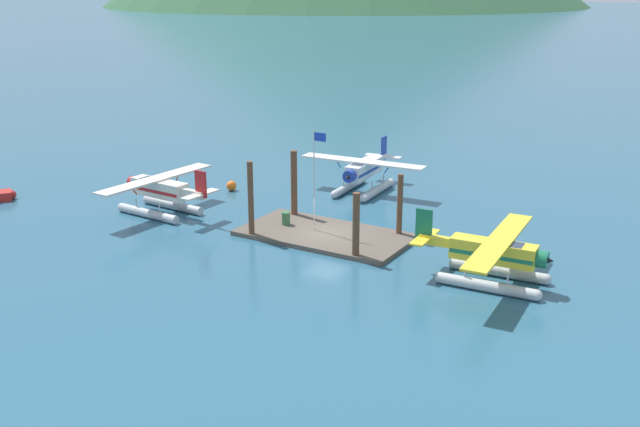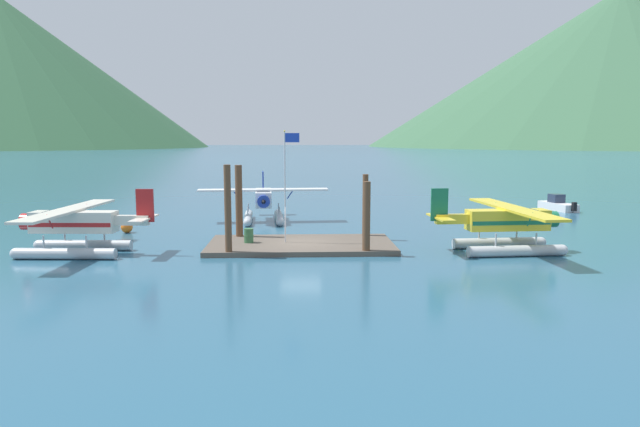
{
  "view_description": "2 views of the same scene",
  "coord_description": "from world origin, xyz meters",
  "px_view_note": "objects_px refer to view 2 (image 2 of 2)",
  "views": [
    {
      "loc": [
        23.74,
        -40.37,
        16.47
      ],
      "look_at": [
        -0.46,
        0.08,
        1.55
      ],
      "focal_mm": 41.42,
      "sensor_mm": 36.0,
      "label": 1
    },
    {
      "loc": [
        -0.25,
        -34.22,
        6.67
      ],
      "look_at": [
        1.17,
        -0.5,
        2.17
      ],
      "focal_mm": 31.46,
      "sensor_mm": 36.0,
      "label": 2
    }
  ],
  "objects_px": {
    "seaplane_white_bow_left": "(263,202)",
    "mooring_buoy": "(127,227)",
    "seaplane_cream_port_aft": "(74,228)",
    "fuel_drum": "(249,236)",
    "boat_white_open_east": "(557,205)",
    "seaplane_yellow_stbd_aft": "(508,226)",
    "flagpole": "(287,174)"
  },
  "relations": [
    {
      "from": "seaplane_white_bow_left",
      "to": "boat_white_open_east",
      "type": "relative_size",
      "value": 2.16
    },
    {
      "from": "mooring_buoy",
      "to": "seaplane_cream_port_aft",
      "type": "bearing_deg",
      "value": -95.21
    },
    {
      "from": "flagpole",
      "to": "seaplane_white_bow_left",
      "type": "bearing_deg",
      "value": 100.82
    },
    {
      "from": "fuel_drum",
      "to": "boat_white_open_east",
      "type": "xyz_separation_m",
      "value": [
        27.63,
        17.31,
        -0.25
      ]
    },
    {
      "from": "seaplane_white_bow_left",
      "to": "mooring_buoy",
      "type": "bearing_deg",
      "value": -151.25
    },
    {
      "from": "mooring_buoy",
      "to": "fuel_drum",
      "type": "bearing_deg",
      "value": -32.25
    },
    {
      "from": "seaplane_cream_port_aft",
      "to": "seaplane_yellow_stbd_aft",
      "type": "height_order",
      "value": "same"
    },
    {
      "from": "flagpole",
      "to": "seaplane_yellow_stbd_aft",
      "type": "distance_m",
      "value": 13.56
    },
    {
      "from": "seaplane_white_bow_left",
      "to": "fuel_drum",
      "type": "bearing_deg",
      "value": -91.49
    },
    {
      "from": "seaplane_yellow_stbd_aft",
      "to": "seaplane_white_bow_left",
      "type": "relative_size",
      "value": 1.0
    },
    {
      "from": "flagpole",
      "to": "seaplane_white_bow_left",
      "type": "xyz_separation_m",
      "value": [
        -2.09,
        10.95,
        -2.95
      ]
    },
    {
      "from": "flagpole",
      "to": "seaplane_yellow_stbd_aft",
      "type": "bearing_deg",
      "value": -9.56
    },
    {
      "from": "seaplane_white_bow_left",
      "to": "seaplane_cream_port_aft",
      "type": "bearing_deg",
      "value": -128.36
    },
    {
      "from": "mooring_buoy",
      "to": "seaplane_white_bow_left",
      "type": "bearing_deg",
      "value": 28.75
    },
    {
      "from": "mooring_buoy",
      "to": "seaplane_cream_port_aft",
      "type": "height_order",
      "value": "seaplane_cream_port_aft"
    },
    {
      "from": "fuel_drum",
      "to": "seaplane_cream_port_aft",
      "type": "bearing_deg",
      "value": -169.36
    },
    {
      "from": "seaplane_yellow_stbd_aft",
      "to": "mooring_buoy",
      "type": "bearing_deg",
      "value": 162.1
    },
    {
      "from": "seaplane_yellow_stbd_aft",
      "to": "boat_white_open_east",
      "type": "bearing_deg",
      "value": 57.93
    },
    {
      "from": "seaplane_cream_port_aft",
      "to": "seaplane_white_bow_left",
      "type": "bearing_deg",
      "value": 51.64
    },
    {
      "from": "fuel_drum",
      "to": "seaplane_cream_port_aft",
      "type": "relative_size",
      "value": 0.08
    },
    {
      "from": "fuel_drum",
      "to": "seaplane_white_bow_left",
      "type": "bearing_deg",
      "value": 88.51
    },
    {
      "from": "fuel_drum",
      "to": "seaplane_white_bow_left",
      "type": "xyz_separation_m",
      "value": [
        0.29,
        10.99,
        0.84
      ]
    },
    {
      "from": "seaplane_cream_port_aft",
      "to": "seaplane_white_bow_left",
      "type": "relative_size",
      "value": 1.0
    },
    {
      "from": "fuel_drum",
      "to": "seaplane_yellow_stbd_aft",
      "type": "relative_size",
      "value": 0.08
    },
    {
      "from": "flagpole",
      "to": "fuel_drum",
      "type": "relative_size",
      "value": 7.84
    },
    {
      "from": "flagpole",
      "to": "boat_white_open_east",
      "type": "distance_m",
      "value": 30.85
    },
    {
      "from": "flagpole",
      "to": "seaplane_cream_port_aft",
      "type": "bearing_deg",
      "value": -171.19
    },
    {
      "from": "seaplane_yellow_stbd_aft",
      "to": "boat_white_open_east",
      "type": "distance_m",
      "value": 22.99
    },
    {
      "from": "fuel_drum",
      "to": "seaplane_white_bow_left",
      "type": "distance_m",
      "value": 11.03
    },
    {
      "from": "fuel_drum",
      "to": "boat_white_open_east",
      "type": "bearing_deg",
      "value": 32.06
    },
    {
      "from": "seaplane_cream_port_aft",
      "to": "boat_white_open_east",
      "type": "xyz_separation_m",
      "value": [
        37.51,
        19.16,
        -1.09
      ]
    },
    {
      "from": "seaplane_yellow_stbd_aft",
      "to": "flagpole",
      "type": "bearing_deg",
      "value": 170.44
    }
  ]
}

